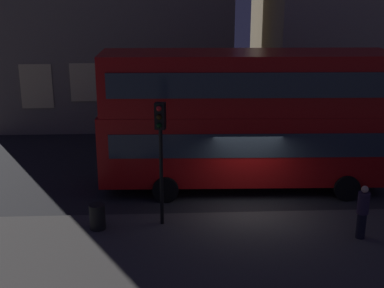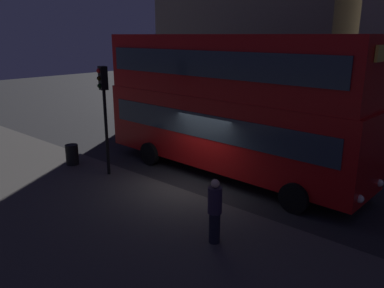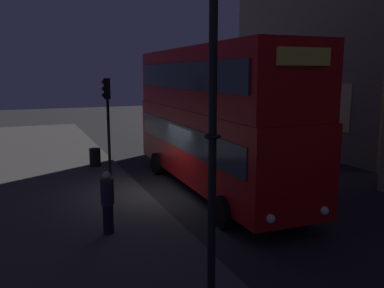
# 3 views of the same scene
# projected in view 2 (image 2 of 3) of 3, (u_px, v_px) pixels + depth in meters

# --- Properties ---
(ground_plane) EXTENTS (80.00, 80.00, 0.00)m
(ground_plane) POSITION_uv_depth(u_px,v_px,m) (190.00, 188.00, 13.91)
(ground_plane) COLOR #232326
(sidewalk_slab) EXTENTS (44.00, 9.00, 0.12)m
(sidewalk_slab) POSITION_uv_depth(u_px,v_px,m) (66.00, 239.00, 10.31)
(sidewalk_slab) COLOR #423F3D
(sidewalk_slab) RESTS_ON ground
(double_decker_bus) EXTENTS (11.14, 3.11, 5.35)m
(double_decker_bus) POSITION_uv_depth(u_px,v_px,m) (227.00, 99.00, 14.54)
(double_decker_bus) COLOR #B20F0F
(double_decker_bus) RESTS_ON ground
(traffic_light_near_kerb) EXTENTS (0.37, 0.39, 4.12)m
(traffic_light_near_kerb) POSITION_uv_depth(u_px,v_px,m) (104.00, 98.00, 14.14)
(traffic_light_near_kerb) COLOR black
(traffic_light_near_kerb) RESTS_ON sidewalk_slab
(pedestrian) EXTENTS (0.36, 0.36, 1.74)m
(pedestrian) POSITION_uv_depth(u_px,v_px,m) (215.00, 211.00, 9.81)
(pedestrian) COLOR black
(pedestrian) RESTS_ON sidewalk_slab
(litter_bin) EXTENTS (0.52, 0.52, 0.84)m
(litter_bin) POSITION_uv_depth(u_px,v_px,m) (72.00, 155.00, 15.97)
(litter_bin) COLOR black
(litter_bin) RESTS_ON sidewalk_slab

